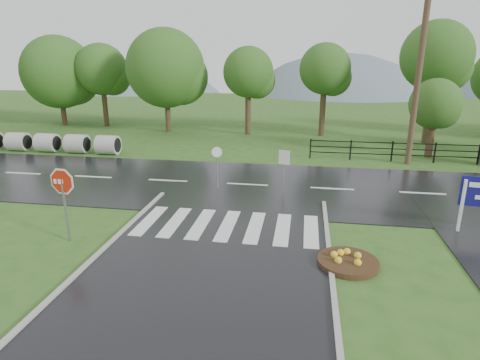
# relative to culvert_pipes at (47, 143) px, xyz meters

# --- Properties ---
(ground) EXTENTS (120.00, 120.00, 0.00)m
(ground) POSITION_rel_culvert_pipes_xyz_m (13.86, -15.00, -0.60)
(ground) COLOR #305A1E
(ground) RESTS_ON ground
(main_road) EXTENTS (90.00, 8.00, 0.04)m
(main_road) POSITION_rel_culvert_pipes_xyz_m (13.86, -5.00, -0.60)
(main_road) COLOR black
(main_road) RESTS_ON ground
(crosswalk) EXTENTS (6.50, 2.80, 0.02)m
(crosswalk) POSITION_rel_culvert_pipes_xyz_m (13.86, -10.00, -0.54)
(crosswalk) COLOR silver
(crosswalk) RESTS_ON ground
(fence_west) EXTENTS (9.58, 0.08, 1.20)m
(fence_west) POSITION_rel_culvert_pipes_xyz_m (21.61, 1.00, 0.12)
(fence_west) COLOR black
(fence_west) RESTS_ON ground
(hills) EXTENTS (102.00, 48.00, 48.00)m
(hills) POSITION_rel_culvert_pipes_xyz_m (17.35, 50.00, -16.14)
(hills) COLOR slate
(hills) RESTS_ON ground
(treeline) EXTENTS (83.20, 5.20, 10.00)m
(treeline) POSITION_rel_culvert_pipes_xyz_m (14.86, 9.00, -0.60)
(treeline) COLOR #29571B
(treeline) RESTS_ON ground
(culvert_pipes) EXTENTS (9.70, 1.20, 1.20)m
(culvert_pipes) POSITION_rel_culvert_pipes_xyz_m (0.00, 0.00, 0.00)
(culvert_pipes) COLOR #9E9B93
(culvert_pipes) RESTS_ON ground
(stop_sign) EXTENTS (1.19, 0.17, 2.69)m
(stop_sign) POSITION_rel_culvert_pipes_xyz_m (8.82, -11.99, 1.27)
(stop_sign) COLOR #939399
(stop_sign) RESTS_ON ground
(flower_bed) EXTENTS (1.80, 1.80, 0.36)m
(flower_bed) POSITION_rel_culvert_pipes_xyz_m (17.92, -12.18, -0.47)
(flower_bed) COLOR #332111
(flower_bed) RESTS_ON ground
(reg_sign_small) EXTENTS (0.47, 0.19, 2.21)m
(reg_sign_small) POSITION_rel_culvert_pipes_xyz_m (15.68, -6.82, 0.96)
(reg_sign_small) COLOR #939399
(reg_sign_small) RESTS_ON ground
(reg_sign_round) EXTENTS (0.46, 0.14, 2.03)m
(reg_sign_round) POSITION_rel_culvert_pipes_xyz_m (12.57, -5.84, 0.70)
(reg_sign_round) COLOR #939399
(reg_sign_round) RESTS_ON ground
(utility_pole_east) EXTENTS (1.70, 0.67, 9.89)m
(utility_pole_east) POSITION_rel_culvert_pipes_xyz_m (22.43, 0.50, 4.43)
(utility_pole_east) COLOR #473523
(utility_pole_east) RESTS_ON ground
(entrance_tree_left) EXTENTS (3.00, 3.00, 4.76)m
(entrance_tree_left) POSITION_rel_culvert_pipes_xyz_m (24.08, 2.50, 2.62)
(entrance_tree_left) COLOR #3D2B1C
(entrance_tree_left) RESTS_ON ground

